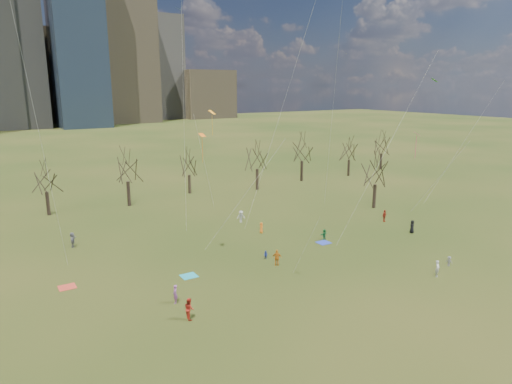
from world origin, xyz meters
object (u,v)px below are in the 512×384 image
blanket_crimson (67,287)px  person_2 (189,309)px  blanket_teal (189,276)px  blanket_navy (324,243)px  person_4 (277,258)px  person_1 (437,268)px

blanket_crimson → person_2: bearing=-57.5°
blanket_teal → blanket_navy: (18.47, 0.61, 0.00)m
blanket_teal → person_2: bearing=-113.3°
blanket_crimson → person_4: bearing=-17.0°
blanket_crimson → person_2: size_ratio=0.85×
person_4 → blanket_teal: bearing=20.6°
blanket_crimson → person_4: 21.42m
person_1 → person_2: size_ratio=0.91×
blanket_navy → person_1: person_1 is taller
blanket_teal → person_4: size_ratio=0.88×
blanket_navy → person_4: (-9.17, -3.08, 0.90)m
blanket_navy → blanket_crimson: size_ratio=1.00×
blanket_teal → person_4: 9.67m
blanket_teal → person_4: bearing=-14.9°
person_2 → person_1: bearing=-97.8°
blanket_teal → blanket_crimson: size_ratio=1.00×
person_4 → person_2: bearing=59.6°
blanket_navy → person_4: person_4 is taller
person_1 → blanket_crimson: bearing=117.0°
blanket_teal → person_2: 8.97m
blanket_navy → person_2: size_ratio=0.85×
blanket_navy → blanket_crimson: 29.81m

